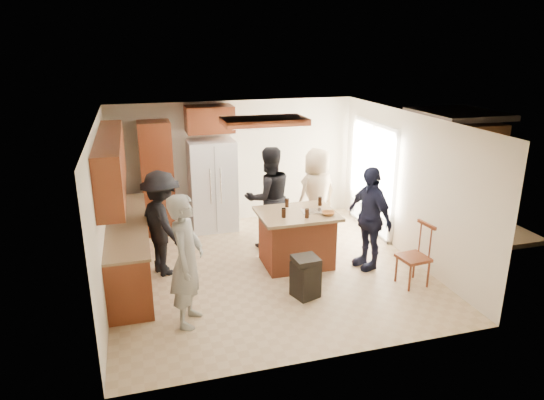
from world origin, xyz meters
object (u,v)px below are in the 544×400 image
object	(u,v)px
person_behind_left	(269,198)
spindle_chair	(414,257)
person_counter	(162,223)
kitchen_island	(297,238)
person_behind_right	(317,194)
person_side_right	(369,218)
refrigerator	(213,185)
person_front_left	(187,261)
trash_bin	(305,277)

from	to	relation	value
person_behind_left	spindle_chair	world-z (taller)	person_behind_left
person_counter	kitchen_island	size ratio (longest dim) A/B	1.34
person_behind_right	person_side_right	bearing A→B (deg)	87.66
person_counter	refrigerator	distance (m)	2.08
person_front_left	spindle_chair	xyz separation A→B (m)	(3.47, 0.12, -0.45)
person_behind_left	kitchen_island	xyz separation A→B (m)	(0.24, -0.88, -0.46)
person_side_right	kitchen_island	bearing A→B (deg)	-121.72
refrigerator	person_behind_left	bearing A→B (deg)	-54.78
person_front_left	person_behind_right	size ratio (longest dim) A/B	1.03
person_counter	trash_bin	size ratio (longest dim) A/B	2.72
person_side_right	spindle_chair	world-z (taller)	person_side_right
person_behind_left	person_side_right	xyz separation A→B (m)	(1.35, -1.28, -0.07)
person_side_right	refrigerator	size ratio (longest dim) A/B	0.96
person_front_left	person_behind_left	xyz separation A→B (m)	(1.72, 2.19, 0.03)
person_counter	kitchen_island	distance (m)	2.21
kitchen_island	spindle_chair	bearing A→B (deg)	-38.14
person_behind_left	refrigerator	size ratio (longest dim) A/B	1.04
person_counter	refrigerator	size ratio (longest dim) A/B	0.95
person_front_left	spindle_chair	size ratio (longest dim) A/B	1.82
refrigerator	person_behind_right	bearing A→B (deg)	-30.38
person_front_left	person_behind_right	xyz separation A→B (m)	(2.69, 2.31, -0.03)
person_behind_left	person_side_right	distance (m)	1.86
person_side_right	person_counter	world-z (taller)	person_side_right
person_counter	trash_bin	bearing A→B (deg)	-147.50
refrigerator	spindle_chair	size ratio (longest dim) A/B	1.81
person_front_left	spindle_chair	world-z (taller)	person_front_left
trash_bin	spindle_chair	xyz separation A→B (m)	(1.74, -0.11, 0.13)
person_front_left	refrigerator	distance (m)	3.48
person_front_left	person_behind_left	size ratio (longest dim) A/B	0.97
person_behind_left	refrigerator	distance (m)	1.44
person_behind_left	spindle_chair	size ratio (longest dim) A/B	1.87
person_behind_right	spindle_chair	bearing A→B (deg)	92.15
person_behind_left	person_behind_right	size ratio (longest dim) A/B	1.06
person_front_left	refrigerator	size ratio (longest dim) A/B	1.01
person_behind_left	person_side_right	size ratio (longest dim) A/B	1.08
person_behind_left	person_counter	distance (m)	2.02
person_front_left	kitchen_island	distance (m)	2.39
kitchen_island	person_behind_right	bearing A→B (deg)	53.65
person_side_right	person_behind_right	bearing A→B (deg)	-176.82
person_behind_left	kitchen_island	bearing A→B (deg)	97.07
person_side_right	person_counter	bearing A→B (deg)	-113.74
person_behind_left	person_side_right	bearing A→B (deg)	128.42
trash_bin	refrigerator	bearing A→B (deg)	105.02
kitchen_island	trash_bin	bearing A→B (deg)	-101.74
person_behind_right	spindle_chair	world-z (taller)	person_behind_right
person_side_right	person_counter	size ratio (longest dim) A/B	1.01
person_behind_left	refrigerator	xyz separation A→B (m)	(-0.83, 1.17, -0.03)
person_side_right	kitchen_island	xyz separation A→B (m)	(-1.11, 0.40, -0.39)
person_counter	refrigerator	world-z (taller)	refrigerator
person_front_left	person_behind_left	world-z (taller)	person_behind_left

